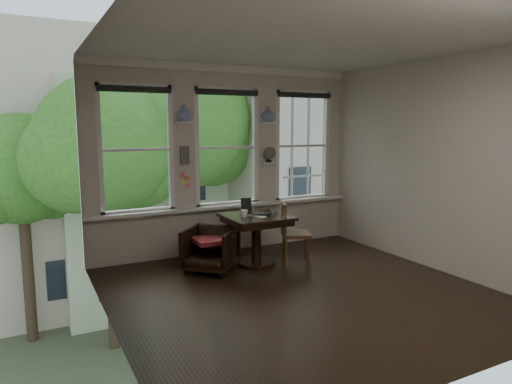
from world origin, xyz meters
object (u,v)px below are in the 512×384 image
table (256,240)px  laptop (262,215)px  armchair_left (211,249)px  side_chair_right (296,233)px  mug (244,213)px

table → laptop: 0.40m
table → armchair_left: 0.71m
side_chair_right → laptop: bearing=99.5°
table → mug: (-0.20, -0.02, 0.43)m
mug → laptop: bearing=-10.5°
table → side_chair_right: size_ratio=0.98×
table → mug: bearing=-174.5°
table → laptop: size_ratio=2.72×
side_chair_right → table: bearing=94.7°
side_chair_right → mug: size_ratio=8.33×
table → armchair_left: size_ratio=1.30×
table → armchair_left: table is taller
armchair_left → mug: bearing=36.2°
armchair_left → mug: mug is taller
laptop → table: bearing=151.0°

